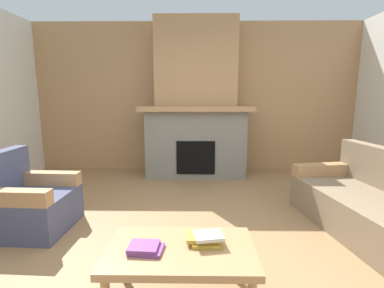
{
  "coord_description": "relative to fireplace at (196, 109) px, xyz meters",
  "views": [
    {
      "loc": [
        0.01,
        -2.45,
        1.46
      ],
      "look_at": [
        -0.05,
        1.16,
        0.81
      ],
      "focal_mm": 26.95,
      "sensor_mm": 36.0,
      "label": 1
    }
  ],
  "objects": [
    {
      "name": "book_stack_near_edge",
      "position": [
        -0.32,
        -3.34,
        -0.71
      ],
      "size": [
        0.24,
        0.19,
        0.04
      ],
      "color": "#7A3D84",
      "rests_on": "coffee_table"
    },
    {
      "name": "ground",
      "position": [
        0.0,
        -2.62,
        -1.16
      ],
      "size": [
        9.0,
        9.0,
        0.0
      ],
      "primitive_type": "plane",
      "color": "#9E754C"
    },
    {
      "name": "couch",
      "position": [
        1.87,
        -2.25,
        -0.88
      ],
      "size": [
        1.13,
        1.92,
        0.85
      ],
      "color": "#847056",
      "rests_on": "ground"
    },
    {
      "name": "book_stack_center",
      "position": [
        0.08,
        -3.24,
        -0.7
      ],
      "size": [
        0.26,
        0.21,
        0.08
      ],
      "color": "gold",
      "rests_on": "coffee_table"
    },
    {
      "name": "armchair",
      "position": [
        -1.78,
        -2.19,
        -0.87
      ],
      "size": [
        0.79,
        0.79,
        0.85
      ],
      "color": "#474C6B",
      "rests_on": "ground"
    },
    {
      "name": "fireplace",
      "position": [
        0.0,
        0.0,
        0.0
      ],
      "size": [
        1.9,
        0.82,
        2.7
      ],
      "color": "gray",
      "rests_on": "ground"
    },
    {
      "name": "coffee_table",
      "position": [
        -0.1,
        -3.3,
        -0.79
      ],
      "size": [
        1.0,
        0.6,
        0.43
      ],
      "color": "tan",
      "rests_on": "ground"
    },
    {
      "name": "wall_back_wood_panel",
      "position": [
        0.0,
        0.38,
        0.19
      ],
      "size": [
        6.0,
        0.12,
        2.7
      ],
      "primitive_type": "cube",
      "color": "tan",
      "rests_on": "ground"
    }
  ]
}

